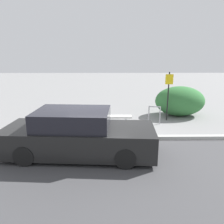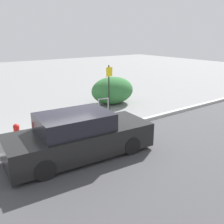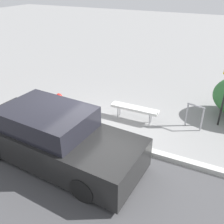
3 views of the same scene
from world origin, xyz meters
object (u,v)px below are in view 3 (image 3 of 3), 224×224
(fire_hydrant, at_px, (60,103))
(bike_rack, at_px, (195,114))
(bench, at_px, (135,109))
(parked_car_near, at_px, (54,137))

(fire_hydrant, bearing_deg, bike_rack, 13.44)
(bench, xyz_separation_m, bike_rack, (1.87, 0.34, 0.08))
(bench, height_order, parked_car_near, parked_car_near)
(bench, bearing_deg, fire_hydrant, -164.20)
(bench, xyz_separation_m, fire_hydrant, (-2.51, -0.71, -0.02))
(fire_hydrant, xyz_separation_m, parked_car_near, (1.37, -2.08, 0.25))
(bench, relative_size, fire_hydrant, 2.11)
(bench, xyz_separation_m, parked_car_near, (-1.14, -2.79, 0.23))
(bench, bearing_deg, parked_car_near, -112.28)
(bench, relative_size, bike_rack, 1.96)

